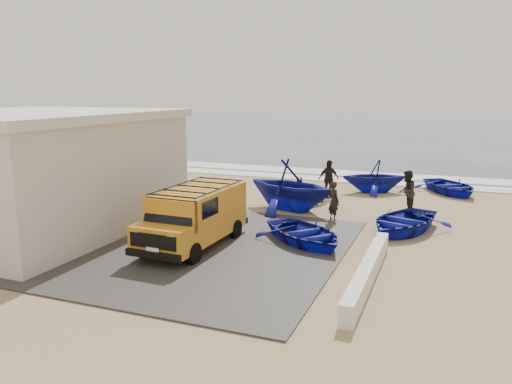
% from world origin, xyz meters
% --- Properties ---
extents(ground, '(160.00, 160.00, 0.00)m').
position_xyz_m(ground, '(0.00, 0.00, 0.00)').
color(ground, tan).
extents(slab, '(12.00, 10.00, 0.05)m').
position_xyz_m(slab, '(-2.00, -2.00, 0.03)').
color(slab, '#3C3A37').
rests_on(slab, ground).
extents(ocean, '(180.00, 88.00, 0.01)m').
position_xyz_m(ocean, '(0.00, 56.00, 0.00)').
color(ocean, '#385166').
rests_on(ocean, ground).
extents(surf_line, '(180.00, 1.60, 0.06)m').
position_xyz_m(surf_line, '(0.00, 12.00, 0.03)').
color(surf_line, white).
rests_on(surf_line, ground).
extents(surf_wash, '(180.00, 2.20, 0.04)m').
position_xyz_m(surf_wash, '(0.00, 14.50, 0.02)').
color(surf_wash, white).
rests_on(surf_wash, ground).
extents(building, '(8.40, 9.40, 4.30)m').
position_xyz_m(building, '(-7.50, -2.00, 2.16)').
color(building, silver).
rests_on(building, ground).
extents(parapet, '(0.35, 6.00, 0.55)m').
position_xyz_m(parapet, '(5.00, -3.00, 0.28)').
color(parapet, silver).
rests_on(parapet, ground).
extents(van, '(1.97, 4.66, 1.98)m').
position_xyz_m(van, '(-0.78, -1.91, 1.06)').
color(van, orange).
rests_on(van, ground).
extents(boat_near_left, '(4.33, 4.23, 0.73)m').
position_xyz_m(boat_near_left, '(2.51, -0.40, 0.37)').
color(boat_near_left, '#121B95').
rests_on(boat_near_left, ground).
extents(boat_near_right, '(3.77, 4.47, 0.79)m').
position_xyz_m(boat_near_right, '(5.41, 2.34, 0.40)').
color(boat_near_right, '#121B95').
rests_on(boat_near_right, ground).
extents(boat_mid_left, '(5.06, 4.69, 2.18)m').
position_xyz_m(boat_mid_left, '(0.57, 4.09, 1.09)').
color(boat_mid_left, '#121B95').
rests_on(boat_mid_left, ground).
extents(boat_far_left, '(3.91, 3.67, 1.65)m').
position_xyz_m(boat_far_left, '(3.36, 9.24, 0.82)').
color(boat_far_left, '#121B95').
rests_on(boat_far_left, ground).
extents(boat_far_right, '(4.14, 4.47, 0.75)m').
position_xyz_m(boat_far_right, '(6.97, 10.28, 0.38)').
color(boat_far_right, '#121B95').
rests_on(boat_far_right, ground).
extents(fisherman_front, '(0.68, 0.66, 1.57)m').
position_xyz_m(fisherman_front, '(2.72, 2.98, 0.79)').
color(fisherman_front, black).
rests_on(fisherman_front, ground).
extents(fisherman_middle, '(0.78, 0.95, 1.80)m').
position_xyz_m(fisherman_middle, '(5.26, 5.34, 0.90)').
color(fisherman_middle, black).
rests_on(fisherman_middle, ground).
extents(fisherman_back, '(1.08, 1.05, 1.82)m').
position_xyz_m(fisherman_back, '(1.51, 7.17, 0.91)').
color(fisherman_back, black).
rests_on(fisherman_back, ground).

